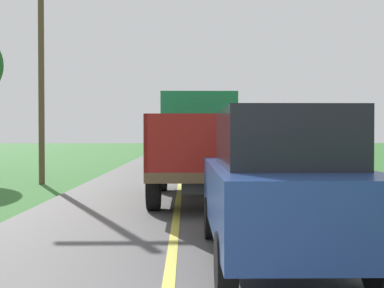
{
  "coord_description": "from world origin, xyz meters",
  "views": [
    {
      "loc": [
        0.18,
        -2.05,
        1.67
      ],
      "look_at": [
        0.39,
        12.74,
        1.4
      ],
      "focal_mm": 42.97,
      "sensor_mm": 36.0,
      "label": 1
    }
  ],
  "objects_px": {
    "utility_pole_roadside": "(41,66)",
    "banana_truck_near": "(199,144)",
    "following_car": "(278,183)",
    "banana_truck_far": "(196,139)"
  },
  "relations": [
    {
      "from": "utility_pole_roadside",
      "to": "banana_truck_near",
      "type": "bearing_deg",
      "value": -34.17
    },
    {
      "from": "banana_truck_far",
      "to": "utility_pole_roadside",
      "type": "distance_m",
      "value": 10.25
    },
    {
      "from": "banana_truck_near",
      "to": "utility_pole_roadside",
      "type": "bearing_deg",
      "value": 145.83
    },
    {
      "from": "utility_pole_roadside",
      "to": "following_car",
      "type": "height_order",
      "value": "utility_pole_roadside"
    },
    {
      "from": "banana_truck_far",
      "to": "following_car",
      "type": "bearing_deg",
      "value": -88.09
    },
    {
      "from": "banana_truck_far",
      "to": "following_car",
      "type": "xyz_separation_m",
      "value": [
        0.61,
        -18.31,
        -0.4
      ]
    },
    {
      "from": "banana_truck_near",
      "to": "following_car",
      "type": "distance_m",
      "value": 6.51
    },
    {
      "from": "banana_truck_near",
      "to": "banana_truck_far",
      "type": "distance_m",
      "value": 11.87
    },
    {
      "from": "banana_truck_far",
      "to": "following_car",
      "type": "relative_size",
      "value": 1.42
    },
    {
      "from": "banana_truck_near",
      "to": "utility_pole_roadside",
      "type": "relative_size",
      "value": 0.79
    }
  ]
}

